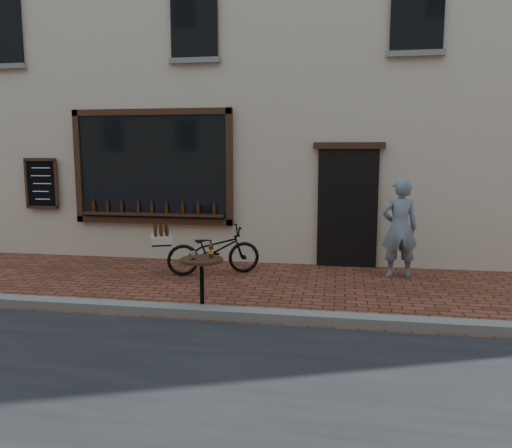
# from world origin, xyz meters

# --- Properties ---
(ground) EXTENTS (90.00, 90.00, 0.00)m
(ground) POSITION_xyz_m (0.00, 0.00, 0.00)
(ground) COLOR #502A19
(ground) RESTS_ON ground
(kerb) EXTENTS (90.00, 0.25, 0.12)m
(kerb) POSITION_xyz_m (0.00, 0.20, 0.06)
(kerb) COLOR slate
(kerb) RESTS_ON ground
(shop_building) EXTENTS (28.00, 6.20, 10.00)m
(shop_building) POSITION_xyz_m (0.00, 6.50, 5.00)
(shop_building) COLOR #BFAD96
(shop_building) RESTS_ON ground
(cargo_bicycle) EXTENTS (1.94, 1.22, 0.92)m
(cargo_bicycle) POSITION_xyz_m (-0.45, 2.44, 0.44)
(cargo_bicycle) COLOR black
(cargo_bicycle) RESTS_ON ground
(bistro_table) EXTENTS (0.58, 0.58, 0.99)m
(bistro_table) POSITION_xyz_m (-0.03, 0.35, 0.53)
(bistro_table) COLOR black
(bistro_table) RESTS_ON ground
(pedestrian) EXTENTS (0.68, 0.49, 1.71)m
(pedestrian) POSITION_xyz_m (2.77, 2.76, 0.85)
(pedestrian) COLOR slate
(pedestrian) RESTS_ON ground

